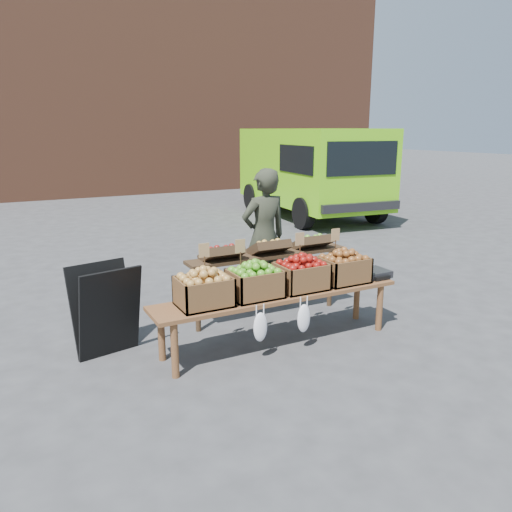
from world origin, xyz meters
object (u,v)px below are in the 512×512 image
display_bench (278,319)px  crate_red_apples (301,276)px  delivery_van (310,173)px  chalkboard_sign (106,310)px  crate_green_apples (343,270)px  back_table (268,276)px  vendor (264,237)px  crate_russet_pears (255,284)px  weighing_scale (373,273)px  crate_golden_apples (204,292)px

display_bench → crate_red_apples: bearing=0.0°
delivery_van → chalkboard_sign: delivery_van is taller
display_bench → crate_green_apples: bearing=0.0°
back_table → vendor: bearing=66.5°
crate_russet_pears → crate_green_apples: size_ratio=1.00×
crate_green_apples → weighing_scale: crate_green_apples is taller
crate_green_apples → weighing_scale: bearing=0.0°
crate_green_apples → weighing_scale: 0.44m
display_bench → back_table: bearing=68.6°
crate_golden_apples → crate_russet_pears: (0.55, 0.00, 0.00)m
back_table → display_bench: back_table is taller
vendor → display_bench: bearing=65.2°
delivery_van → vendor: size_ratio=2.85×
back_table → display_bench: size_ratio=0.78×
crate_golden_apples → crate_russet_pears: 0.55m
back_table → crate_red_apples: 0.74m
crate_red_apples → crate_golden_apples: bearing=180.0°
vendor → chalkboard_sign: size_ratio=1.86×
back_table → weighing_scale: back_table is taller
back_table → crate_green_apples: back_table is taller
crate_green_apples → display_bench: bearing=180.0°
back_table → weighing_scale: bearing=-36.6°
crate_russet_pears → crate_green_apples: (1.10, 0.00, 0.00)m
vendor → crate_golden_apples: 1.85m
crate_red_apples → vendor: bearing=79.2°
back_table → crate_red_apples: bearing=-90.5°
chalkboard_sign → weighing_scale: 2.95m
chalkboard_sign → display_bench: 1.75m
delivery_van → crate_russet_pears: (-5.07, -6.63, -0.40)m
back_table → weighing_scale: 1.21m
crate_red_apples → crate_russet_pears: bearing=180.0°
crate_golden_apples → weighing_scale: crate_golden_apples is taller
delivery_van → crate_red_apples: size_ratio=9.95×
display_bench → crate_golden_apples: 0.93m
crate_golden_apples → crate_red_apples: 1.10m
chalkboard_sign → back_table: bearing=-8.2°
weighing_scale → crate_russet_pears: bearing=180.0°
crate_russet_pears → crate_red_apples: bearing=0.0°
crate_red_apples → chalkboard_sign: bearing=162.7°
back_table → crate_russet_pears: back_table is taller
weighing_scale → display_bench: bearing=180.0°
vendor → back_table: 0.69m
vendor → crate_russet_pears: (-0.79, -1.26, -0.16)m
display_bench → weighing_scale: 1.29m
display_bench → crate_red_apples: crate_red_apples is taller
crate_golden_apples → crate_red_apples: bearing=0.0°
display_bench → crate_russet_pears: (-0.28, 0.00, 0.42)m
back_table → crate_green_apples: 0.92m
back_table → crate_russet_pears: (-0.56, -0.72, 0.19)m
crate_green_apples → back_table: bearing=127.0°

